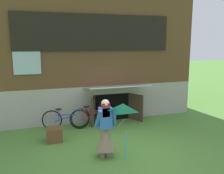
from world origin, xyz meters
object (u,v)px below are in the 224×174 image
at_px(bicycle_blue, 66,119).
at_px(wooden_crate, 54,135).
at_px(person, 105,133).
at_px(kite, 123,118).
at_px(bicycle_red, 93,116).

xyz_separation_m(bicycle_blue, wooden_crate, (-0.48, -1.01, -0.15)).
bearing_deg(bicycle_blue, person, -61.24).
distance_m(kite, wooden_crate, 2.68).
xyz_separation_m(person, bicycle_red, (0.27, 2.58, -0.29)).
bearing_deg(person, bicycle_red, 76.50).
bearing_deg(bicycle_blue, wooden_crate, -103.39).
xyz_separation_m(kite, bicycle_blue, (-1.04, 2.98, -0.85)).
height_order(person, bicycle_blue, person).
bearing_deg(kite, wooden_crate, 127.64).
height_order(person, kite, person).
relative_size(bicycle_blue, wooden_crate, 3.54).
xyz_separation_m(person, bicycle_blue, (-0.73, 2.47, -0.30)).
distance_m(person, bicycle_red, 2.61).
relative_size(kite, wooden_crate, 3.17).
bearing_deg(kite, person, 120.81).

